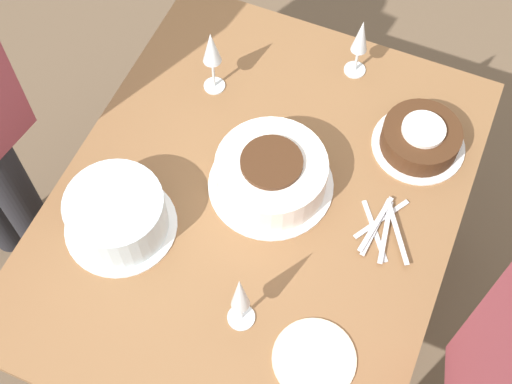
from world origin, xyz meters
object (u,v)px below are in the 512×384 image
Objects in this scene: cake_back_decorated at (117,215)px; wine_glass_near at (212,51)px; wine_glass_far at (360,39)px; cake_front_chocolate at (421,138)px; cake_center_white at (271,174)px; wine_glass_extra at (240,295)px.

wine_glass_near is at bearing -3.71° from cake_back_decorated.
wine_glass_far reaches higher than cake_back_decorated.
cake_front_chocolate is 0.30m from wine_glass_far.
wine_glass_near is at bearing 121.16° from wine_glass_far.
wine_glass_near is (-0.03, 0.57, 0.11)m from cake_front_chocolate.
cake_center_white is 1.15× the size of cake_back_decorated.
cake_center_white is 1.43× the size of wine_glass_extra.
cake_center_white is at bearing -49.28° from cake_back_decorated.
wine_glass_near reaches higher than wine_glass_far.
wine_glass_far is (0.20, -0.33, -0.02)m from wine_glass_near.
wine_glass_near is 0.66m from wine_glass_extra.
cake_back_decorated is at bearing 151.74° from wine_glass_far.
wine_glass_near reaches higher than cake_back_decorated.
wine_glass_extra is at bearing -168.46° from cake_center_white.
cake_back_decorated is 1.41× the size of wine_glass_far.
wine_glass_near is 1.08× the size of wine_glass_far.
cake_center_white is 0.44m from wine_glass_far.
cake_center_white is 1.50× the size of wine_glass_near.
cake_front_chocolate is at bearing -49.97° from cake_center_white.
wine_glass_far is at bearing -28.26° from cake_back_decorated.
cake_center_white is at bearing 11.54° from wine_glass_extra.
wine_glass_far reaches higher than cake_center_white.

